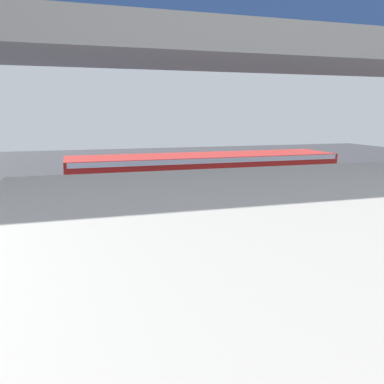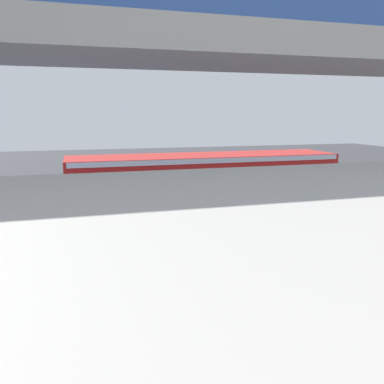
# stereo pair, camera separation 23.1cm
# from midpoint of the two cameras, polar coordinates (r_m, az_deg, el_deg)

# --- Properties ---
(ground) EXTENTS (80.00, 80.00, 0.00)m
(ground) POSITION_cam_midpoint_polar(r_m,az_deg,el_deg) (18.73, -1.03, -4.02)
(ground) COLOR #38383D
(city_bus) EXTENTS (11.54, 2.85, 3.15)m
(city_bus) POSITION_cam_midpoint_polar(r_m,az_deg,el_deg) (17.40, 1.33, 1.17)
(city_bus) COLOR red
(city_bus) RESTS_ON ground
(parked_van) EXTENTS (4.80, 2.17, 2.05)m
(parked_van) POSITION_cam_midpoint_polar(r_m,az_deg,el_deg) (10.86, -22.76, -9.69)
(parked_van) COLOR #33478C
(parked_van) RESTS_ON ground
(pedestrian) EXTENTS (0.38, 0.38, 1.79)m
(pedestrian) POSITION_cam_midpoint_polar(r_m,az_deg,el_deg) (21.56, 3.18, 0.38)
(pedestrian) COLOR #2D2D38
(pedestrian) RESTS_ON ground
(traffic_sign) EXTENTS (0.08, 0.60, 2.80)m
(traffic_sign) POSITION_cam_midpoint_polar(r_m,az_deg,el_deg) (23.13, 5.50, 3.60)
(traffic_sign) COLOR slate
(traffic_sign) RESTS_ON ground
(lane_dash_leftmost) EXTENTS (2.00, 0.20, 0.01)m
(lane_dash_leftmost) POSITION_cam_midpoint_polar(r_m,az_deg,el_deg) (23.64, 11.07, -1.04)
(lane_dash_leftmost) COLOR silver
(lane_dash_leftmost) RESTS_ON ground
(lane_dash_left) EXTENTS (2.00, 0.20, 0.01)m
(lane_dash_left) POSITION_cam_midpoint_polar(r_m,az_deg,el_deg) (22.08, 1.84, -1.69)
(lane_dash_left) COLOR silver
(lane_dash_left) RESTS_ON ground
(lane_dash_centre) EXTENTS (2.00, 0.20, 0.01)m
(lane_dash_centre) POSITION_cam_midpoint_polar(r_m,az_deg,el_deg) (21.16, -8.48, -2.37)
(lane_dash_centre) COLOR silver
(lane_dash_centre) RESTS_ON ground
(lane_dash_right) EXTENTS (2.00, 0.20, 0.01)m
(lane_dash_right) POSITION_cam_midpoint_polar(r_m,az_deg,el_deg) (20.98, -19.35, -3.00)
(lane_dash_right) COLOR silver
(lane_dash_right) RESTS_ON ground
(pedestrian_overpass) EXTENTS (27.21, 2.60, 7.32)m
(pedestrian_overpass) POSITION_cam_midpoint_polar(r_m,az_deg,el_deg) (8.48, 19.46, 14.50)
(pedestrian_overpass) COLOR #B2ADA5
(pedestrian_overpass) RESTS_ON ground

